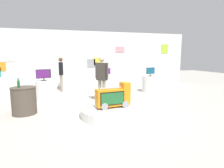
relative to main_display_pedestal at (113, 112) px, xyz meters
name	(u,v)px	position (x,y,z in m)	size (l,w,h in m)	color
ground_plane	(109,112)	(-0.02, 0.41, -0.13)	(30.00, 30.00, 0.00)	#B2ADA3
back_wall_display	(88,60)	(-0.02, 5.31, 1.41)	(11.69, 0.13, 3.08)	silver
main_display_pedestal	(113,112)	(0.00, 0.00, 0.00)	(1.83, 1.83, 0.25)	silver
novelty_firetruck_tv	(114,97)	(0.02, 0.00, 0.41)	(1.01, 0.48, 0.70)	gray
display_pedestal_left_rear	(44,90)	(-2.10, 2.54, 0.26)	(0.64, 0.64, 0.76)	silver
tv_on_left_rear	(43,74)	(-2.10, 2.54, 0.88)	(0.53, 0.23, 0.44)	black
display_pedestal_center_rear	(150,84)	(2.66, 3.08, 0.26)	(0.78, 0.78, 0.76)	silver
tv_on_center_rear	(150,71)	(2.66, 3.08, 0.88)	(0.53, 0.16, 0.43)	black
display_pedestal_right_rear	(106,84)	(0.62, 3.64, 0.26)	(0.78, 0.78, 0.76)	silver
tv_on_right_rear	(106,72)	(0.62, 3.64, 0.86)	(0.45, 0.19, 0.40)	black
side_table_round	(24,100)	(-2.48, 0.82, 0.28)	(0.71, 0.71, 0.80)	#4C4238
bottle_on_side_table	(18,84)	(-2.58, 0.76, 0.79)	(0.07, 0.07, 0.27)	#195926
shopper_browsing_near_truck	(61,72)	(-1.49, 4.31, 0.84)	(0.21, 0.56, 1.65)	gray
shopper_browsing_rear	(102,76)	(0.02, 1.72, 0.86)	(0.41, 0.42, 1.69)	gray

